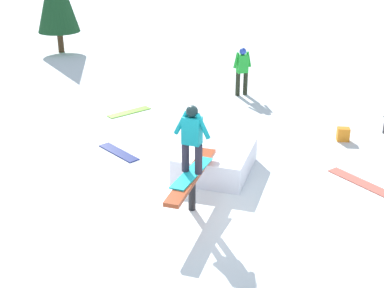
{
  "coord_description": "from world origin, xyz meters",
  "views": [
    {
      "loc": [
        8.18,
        3.67,
        5.26
      ],
      "look_at": [
        0.0,
        0.0,
        1.38
      ],
      "focal_mm": 50.0,
      "sensor_mm": 36.0,
      "label": 1
    }
  ],
  "objects_px": {
    "loose_snowboard_coral": "(360,182)",
    "loose_snowboard_lime": "(129,112)",
    "bystander_green": "(242,69)",
    "loose_snowboard_navy": "(119,152)",
    "backpack_on_snow": "(343,134)",
    "rail_feature": "(192,179)",
    "main_rider_on_rail": "(192,141)"
  },
  "relations": [
    {
      "from": "loose_snowboard_coral",
      "to": "loose_snowboard_lime",
      "type": "xyz_separation_m",
      "value": [
        -1.76,
        -6.67,
        0.0
      ]
    },
    {
      "from": "bystander_green",
      "to": "loose_snowboard_navy",
      "type": "relative_size",
      "value": 1.15
    },
    {
      "from": "loose_snowboard_lime",
      "to": "backpack_on_snow",
      "type": "distance_m",
      "value": 5.95
    },
    {
      "from": "loose_snowboard_lime",
      "to": "backpack_on_snow",
      "type": "xyz_separation_m",
      "value": [
        -0.41,
        5.94,
        0.16
      ]
    },
    {
      "from": "loose_snowboard_lime",
      "to": "bystander_green",
      "type": "bearing_deg",
      "value": 166.97
    },
    {
      "from": "rail_feature",
      "to": "backpack_on_snow",
      "type": "xyz_separation_m",
      "value": [
        -4.65,
        2.06,
        -0.49
      ]
    },
    {
      "from": "loose_snowboard_navy",
      "to": "loose_snowboard_lime",
      "type": "relative_size",
      "value": 0.98
    },
    {
      "from": "rail_feature",
      "to": "loose_snowboard_coral",
      "type": "xyz_separation_m",
      "value": [
        -2.47,
        2.8,
        -0.65
      ]
    },
    {
      "from": "loose_snowboard_navy",
      "to": "backpack_on_snow",
      "type": "distance_m",
      "value": 5.59
    },
    {
      "from": "backpack_on_snow",
      "to": "loose_snowboard_navy",
      "type": "bearing_deg",
      "value": 13.4
    },
    {
      "from": "loose_snowboard_coral",
      "to": "rail_feature",
      "type": "bearing_deg",
      "value": -108.1
    },
    {
      "from": "backpack_on_snow",
      "to": "bystander_green",
      "type": "bearing_deg",
      "value": -52.97
    },
    {
      "from": "main_rider_on_rail",
      "to": "backpack_on_snow",
      "type": "height_order",
      "value": "main_rider_on_rail"
    },
    {
      "from": "loose_snowboard_navy",
      "to": "loose_snowboard_coral",
      "type": "xyz_separation_m",
      "value": [
        -0.78,
        5.48,
        0.0
      ]
    },
    {
      "from": "main_rider_on_rail",
      "to": "loose_snowboard_navy",
      "type": "xyz_separation_m",
      "value": [
        -1.69,
        -2.68,
        -1.43
      ]
    },
    {
      "from": "rail_feature",
      "to": "backpack_on_snow",
      "type": "bearing_deg",
      "value": 149.32
    },
    {
      "from": "bystander_green",
      "to": "loose_snowboard_coral",
      "type": "height_order",
      "value": "bystander_green"
    },
    {
      "from": "loose_snowboard_coral",
      "to": "loose_snowboard_lime",
      "type": "relative_size",
      "value": 1.15
    },
    {
      "from": "main_rider_on_rail",
      "to": "bystander_green",
      "type": "bearing_deg",
      "value": -169.44
    },
    {
      "from": "rail_feature",
      "to": "main_rider_on_rail",
      "type": "bearing_deg",
      "value": 0.0
    },
    {
      "from": "main_rider_on_rail",
      "to": "loose_snowboard_navy",
      "type": "relative_size",
      "value": 1.11
    },
    {
      "from": "rail_feature",
      "to": "loose_snowboard_coral",
      "type": "bearing_deg",
      "value": 124.75
    },
    {
      "from": "loose_snowboard_navy",
      "to": "rail_feature",
      "type": "bearing_deg",
      "value": -8.1
    },
    {
      "from": "loose_snowboard_navy",
      "to": "backpack_on_snow",
      "type": "xyz_separation_m",
      "value": [
        -2.95,
        4.74,
        0.16
      ]
    },
    {
      "from": "rail_feature",
      "to": "loose_snowboard_navy",
      "type": "xyz_separation_m",
      "value": [
        -1.69,
        -2.68,
        -0.65
      ]
    },
    {
      "from": "main_rider_on_rail",
      "to": "loose_snowboard_lime",
      "type": "bearing_deg",
      "value": -138.77
    },
    {
      "from": "rail_feature",
      "to": "loose_snowboard_lime",
      "type": "distance_m",
      "value": 5.77
    },
    {
      "from": "rail_feature",
      "to": "loose_snowboard_coral",
      "type": "height_order",
      "value": "rail_feature"
    },
    {
      "from": "rail_feature",
      "to": "main_rider_on_rail",
      "type": "height_order",
      "value": "main_rider_on_rail"
    },
    {
      "from": "main_rider_on_rail",
      "to": "rail_feature",
      "type": "bearing_deg",
      "value": 0.0
    },
    {
      "from": "loose_snowboard_coral",
      "to": "backpack_on_snow",
      "type": "distance_m",
      "value": 2.3
    },
    {
      "from": "bystander_green",
      "to": "backpack_on_snow",
      "type": "distance_m",
      "value": 4.35
    }
  ]
}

